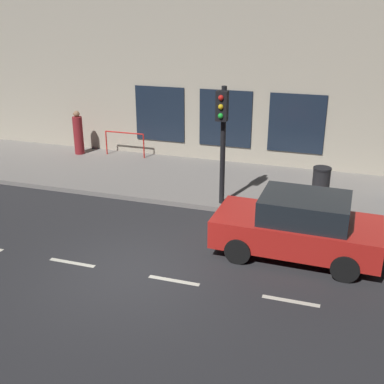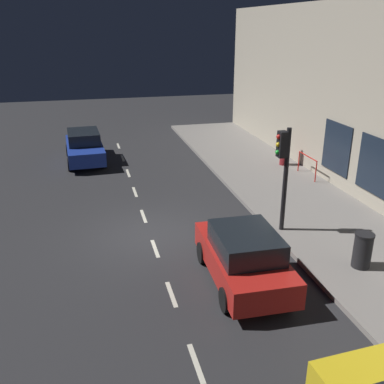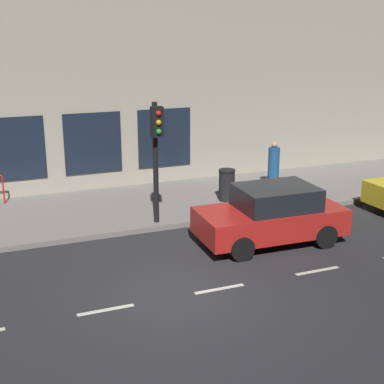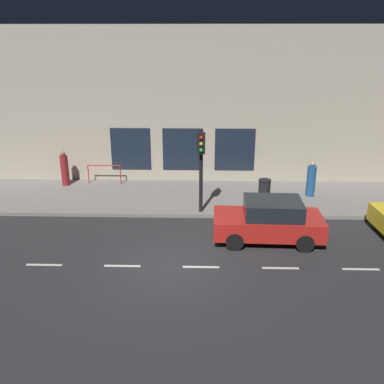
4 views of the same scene
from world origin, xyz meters
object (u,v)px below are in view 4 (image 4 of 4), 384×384
object	(u,v)px
traffic_light	(201,158)
pedestrian_0	(311,180)
parked_car_0	(269,220)
trash_bin	(264,191)
pedestrian_1	(65,169)

from	to	relation	value
traffic_light	pedestrian_0	distance (m)	5.75
parked_car_0	trash_bin	size ratio (longest dim) A/B	3.82
traffic_light	trash_bin	xyz separation A→B (m)	(1.28, -2.82, -1.84)
pedestrian_0	pedestrian_1	bearing A→B (deg)	-70.41
pedestrian_0	parked_car_0	bearing A→B (deg)	-4.96
pedestrian_0	pedestrian_1	xyz separation A→B (m)	(1.21, 11.85, 0.06)
pedestrian_1	trash_bin	world-z (taller)	pedestrian_1
pedestrian_1	traffic_light	bearing A→B (deg)	-147.76
traffic_light	pedestrian_0	size ratio (longest dim) A/B	2.14
traffic_light	pedestrian_0	bearing A→B (deg)	-67.03
traffic_light	trash_bin	distance (m)	3.60
traffic_light	parked_car_0	bearing A→B (deg)	-131.47
parked_car_0	traffic_light	bearing A→B (deg)	50.13
pedestrian_0	trash_bin	xyz separation A→B (m)	(-0.88, 2.26, -0.22)
traffic_light	trash_bin	size ratio (longest dim) A/B	3.36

